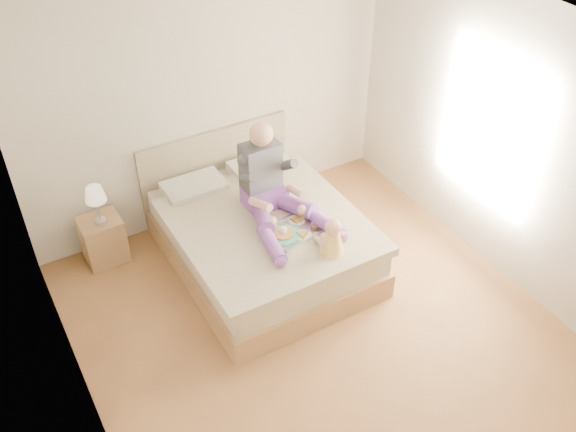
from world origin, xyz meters
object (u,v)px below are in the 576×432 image
bed (259,234)px  tray (291,229)px  nightstand (103,239)px  baby (332,238)px  adult (271,188)px

bed → tray: (0.12, -0.43, 0.33)m
nightstand → baby: baby is taller
baby → nightstand: bearing=131.9°
adult → tray: adult is taller
nightstand → baby: bearing=-45.7°
nightstand → baby: size_ratio=1.35×
bed → nightstand: (-1.36, 0.80, -0.07)m
bed → tray: size_ratio=3.75×
adult → baby: size_ratio=3.02×
tray → baby: baby is taller
bed → adult: size_ratio=1.99×
tray → baby: size_ratio=1.60×
nightstand → baby: 2.38m
nightstand → tray: tray is taller
nightstand → adult: bearing=-31.0°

